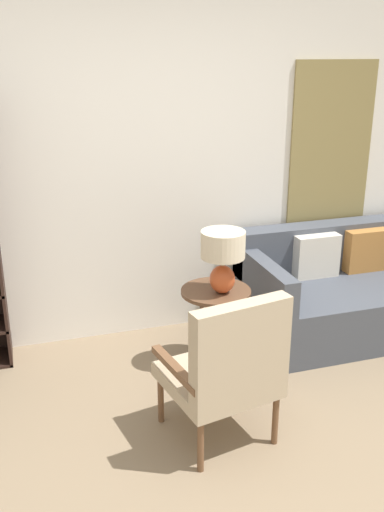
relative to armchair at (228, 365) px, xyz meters
name	(u,v)px	position (x,y,z in m)	size (l,w,h in m)	color
ground_plane	(244,509)	(-0.09, -0.49, -0.50)	(14.00, 14.00, 0.00)	#847056
wall_back	(146,159)	(-0.07, 1.54, 0.85)	(6.40, 0.08, 2.70)	white
armchair	(228,365)	(0.00, 0.00, 0.00)	(0.65, 0.66, 0.91)	brown
couch	(348,292)	(1.42, 1.07, -0.20)	(1.65, 0.90, 0.79)	#474C56
side_table	(216,299)	(0.23, 0.84, -0.01)	(0.48, 0.48, 0.57)	brown
table_lamp	(223,254)	(0.26, 0.79, 0.34)	(0.29, 0.29, 0.43)	#C65128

